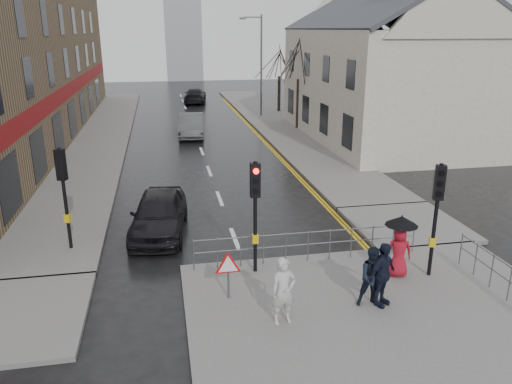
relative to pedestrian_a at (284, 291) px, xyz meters
name	(u,v)px	position (x,y,z in m)	size (l,w,h in m)	color
ground	(250,279)	(-0.36, 2.62, -1.00)	(120.00, 120.00, 0.00)	black
near_pavement	(397,333)	(2.64, -0.88, -0.93)	(10.00, 9.00, 0.14)	#605E5B
left_pavement	(101,133)	(-6.86, 25.62, -0.93)	(4.00, 44.00, 0.14)	#605E5B
right_pavement	(275,122)	(6.14, 27.62, -0.93)	(4.00, 40.00, 0.14)	#605E5B
pavement_bridge_right	(406,224)	(6.14, 5.62, -0.93)	(4.00, 4.20, 0.14)	#605E5B
pavement_stub_left	(6,318)	(-6.86, 1.62, -0.93)	(4.00, 4.20, 0.14)	#605E5B
building_left_terrace	(2,63)	(-12.36, 24.62, 4.00)	(8.00, 42.00, 10.00)	#7C6547
building_right_cream	(383,66)	(11.64, 20.62, 3.78)	(9.00, 16.40, 10.10)	beige
church_tower	(182,14)	(1.14, 64.62, 8.00)	(5.00, 5.00, 18.00)	#979A9F
traffic_signal_near_left	(255,198)	(-0.16, 2.82, 1.46)	(0.28, 0.27, 3.40)	black
traffic_signal_near_right	(437,201)	(4.84, 1.62, 1.46)	(0.34, 0.33, 3.40)	black
traffic_signal_far_left	(63,181)	(-5.86, 5.63, 1.46)	(0.34, 0.33, 3.40)	black
guard_railing_front	(308,239)	(1.59, 3.22, -0.14)	(7.14, 0.04, 1.00)	#595B5E
guard_railing_side	(511,277)	(6.14, -0.13, -0.15)	(0.04, 4.54, 1.00)	#595B5E
warning_sign	(228,268)	(-1.16, 1.42, 0.04)	(0.80, 0.07, 1.35)	#595B5E
street_lamp	(259,59)	(5.46, 30.62, 3.71)	(1.83, 0.25, 8.00)	#595B5E
tree_near	(299,57)	(7.14, 24.62, 4.14)	(2.40, 2.40, 6.58)	#31251B
tree_far	(279,61)	(7.64, 32.62, 3.43)	(2.40, 2.40, 5.64)	#31251B
pedestrian_a	(284,291)	(0.00, 0.00, 0.00)	(0.63, 0.41, 1.71)	#B9B9B5
pedestrian_b	(373,277)	(2.47, 0.34, -0.04)	(0.80, 0.62, 1.64)	black
pedestrian_with_umbrella	(400,242)	(3.88, 1.76, 0.21)	(0.96, 0.96, 1.87)	#A41323
pedestrian_d	(382,275)	(2.71, 0.32, 0.02)	(1.03, 0.43, 1.75)	black
car_parked	(159,213)	(-2.95, 6.62, -0.22)	(1.83, 4.55, 1.55)	black
car_mid	(191,125)	(-0.66, 23.60, -0.22)	(1.64, 4.69, 1.55)	#474B4C
car_far	(195,96)	(0.80, 39.89, -0.27)	(2.04, 5.02, 1.46)	black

